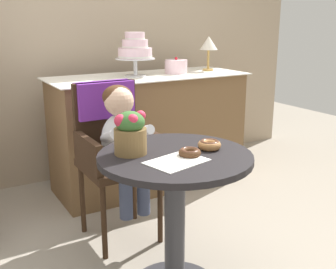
% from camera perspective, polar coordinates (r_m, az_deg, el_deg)
% --- Properties ---
extents(back_wall, '(4.80, 0.10, 2.70)m').
position_cam_1_polar(back_wall, '(3.53, -15.39, 15.54)').
color(back_wall, tan).
rests_on(back_wall, ground).
extents(cafe_table, '(0.72, 0.72, 0.72)m').
position_cam_1_polar(cafe_table, '(1.99, 0.95, -8.49)').
color(cafe_table, black).
rests_on(cafe_table, ground).
extents(wicker_chair, '(0.42, 0.45, 0.95)m').
position_cam_1_polar(wicker_chair, '(2.54, -7.76, -0.06)').
color(wicker_chair, '#332114').
rests_on(wicker_chair, ground).
extents(seated_child, '(0.27, 0.32, 0.73)m').
position_cam_1_polar(seated_child, '(2.39, -6.35, -0.05)').
color(seated_child, silver).
rests_on(seated_child, ground).
extents(paper_napkin, '(0.29, 0.24, 0.00)m').
position_cam_1_polar(paper_napkin, '(1.81, 1.21, -3.73)').
color(paper_napkin, white).
rests_on(paper_napkin, cafe_table).
extents(donut_front, '(0.11, 0.11, 0.04)m').
position_cam_1_polar(donut_front, '(1.98, 5.72, -1.35)').
color(donut_front, '#AD7542').
rests_on(donut_front, cafe_table).
extents(donut_mid, '(0.10, 0.10, 0.03)m').
position_cam_1_polar(donut_mid, '(1.88, 3.01, -2.43)').
color(donut_mid, '#4C2D19').
rests_on(donut_mid, cafe_table).
extents(flower_vase, '(0.15, 0.15, 0.20)m').
position_cam_1_polar(flower_vase, '(1.89, -5.23, 0.35)').
color(flower_vase, brown).
rests_on(flower_vase, cafe_table).
extents(display_counter, '(1.56, 0.62, 0.90)m').
position_cam_1_polar(display_counter, '(3.33, -2.57, 0.51)').
color(display_counter, brown).
rests_on(display_counter, ground).
extents(tiered_cake_stand, '(0.30, 0.30, 0.33)m').
position_cam_1_polar(tiered_cake_stand, '(3.17, -4.56, 11.52)').
color(tiered_cake_stand, silver).
rests_on(tiered_cake_stand, display_counter).
extents(round_layer_cake, '(0.18, 0.18, 0.13)m').
position_cam_1_polar(round_layer_cake, '(3.37, 1.11, 9.34)').
color(round_layer_cake, silver).
rests_on(round_layer_cake, display_counter).
extents(table_lamp, '(0.15, 0.15, 0.28)m').
position_cam_1_polar(table_lamp, '(3.54, 5.61, 12.21)').
color(table_lamp, '#B28C47').
rests_on(table_lamp, display_counter).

